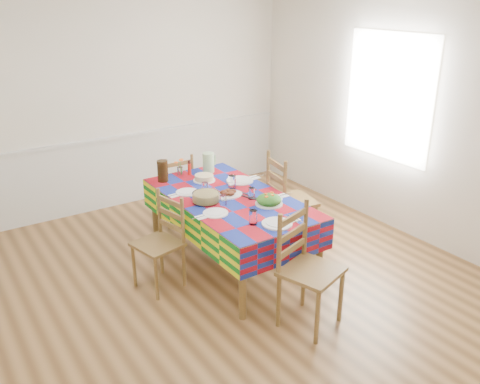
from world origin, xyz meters
name	(u,v)px	position (x,y,z in m)	size (l,w,h in m)	color
room	(235,149)	(0.00, 0.00, 1.35)	(4.58, 5.08, 2.78)	brown
wainscot	(131,166)	(0.00, 2.48, 0.49)	(4.41, 0.06, 0.92)	silver
window_right	(388,97)	(2.23, 0.30, 1.50)	(1.40, 1.40, 0.00)	white
dining_table	(230,204)	(0.19, 0.39, 0.65)	(1.01, 1.88, 0.73)	brown
setting_near_head	(269,221)	(0.14, -0.32, 0.76)	(0.43, 0.29, 0.13)	white
setting_left_near	(218,209)	(-0.09, 0.16, 0.76)	(0.42, 0.25, 0.11)	white
setting_left_far	(193,191)	(-0.06, 0.68, 0.76)	(0.42, 0.25, 0.11)	white
setting_right_near	(264,196)	(0.43, 0.16, 0.76)	(0.45, 0.26, 0.11)	white
setting_right_far	(238,181)	(0.45, 0.65, 0.76)	(0.53, 0.31, 0.14)	white
meat_platter	(228,194)	(0.19, 0.42, 0.75)	(0.30, 0.21, 0.06)	white
salad_platter	(269,200)	(0.40, 0.03, 0.77)	(0.26, 0.26, 0.11)	white
pasta_bowl	(206,197)	(-0.07, 0.41, 0.78)	(0.26, 0.26, 0.09)	white
cake	(204,178)	(0.20, 0.92, 0.76)	(0.23, 0.23, 0.07)	white
serving_utensils	(247,196)	(0.34, 0.32, 0.73)	(0.13, 0.30, 0.01)	black
flower_vase	(180,169)	(0.06, 1.18, 0.81)	(0.13, 0.10, 0.20)	white
hot_sauce	(189,168)	(0.17, 1.18, 0.81)	(0.04, 0.04, 0.16)	red
green_pitcher	(208,162)	(0.39, 1.14, 0.84)	(0.13, 0.13, 0.22)	#A0CF92
tea_pitcher	(163,171)	(-0.16, 1.15, 0.84)	(0.11, 0.11, 0.23)	black
name_card	(285,229)	(0.17, -0.49, 0.74)	(0.07, 0.02, 0.02)	white
chair_near	(307,269)	(0.17, -0.79, 0.50)	(0.56, 0.55, 1.02)	brown
chair_far	(176,189)	(0.19, 1.57, 0.42)	(0.39, 0.37, 0.86)	brown
chair_left	(161,243)	(-0.56, 0.40, 0.44)	(0.46, 0.47, 0.90)	brown
chair_right	(288,201)	(0.93, 0.40, 0.51)	(0.52, 0.53, 1.04)	brown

